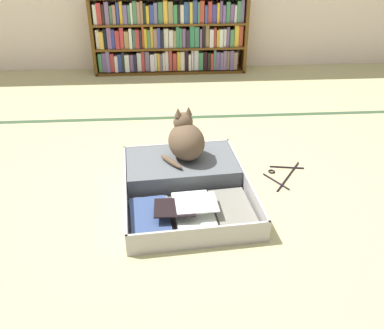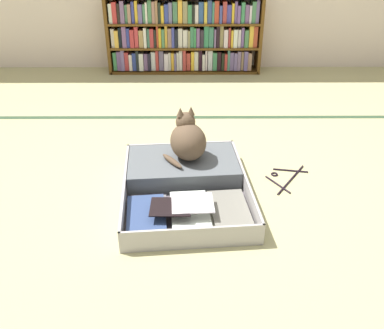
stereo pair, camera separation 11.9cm
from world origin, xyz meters
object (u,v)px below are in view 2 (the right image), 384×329
open_suitcase (185,181)px  black_cat (188,140)px  bookshelf (184,35)px  clothes_hanger (286,178)px

open_suitcase → black_cat: 0.24m
bookshelf → black_cat: size_ratio=4.95×
bookshelf → black_cat: bookshelf is taller
bookshelf → black_cat: 2.02m
open_suitcase → clothes_hanger: 0.59m
bookshelf → clothes_hanger: (0.61, -2.07, -0.35)m
black_cat → clothes_hanger: black_cat is taller
open_suitcase → black_cat: (0.02, 0.16, 0.18)m
bookshelf → black_cat: bearing=-88.7°
black_cat → clothes_hanger: (0.57, -0.06, -0.22)m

